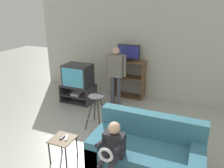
% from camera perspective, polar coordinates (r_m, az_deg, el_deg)
% --- Properties ---
extents(wall_back, '(6.40, 0.06, 2.60)m').
position_cam_1_polar(wall_back, '(6.05, 8.09, 8.67)').
color(wall_back, beige).
rests_on(wall_back, ground_plane).
extents(tv_stand, '(0.85, 0.57, 0.46)m').
position_cam_1_polar(tv_stand, '(5.94, -8.81, -2.41)').
color(tv_stand, '#38383D').
rests_on(tv_stand, ground_plane).
extents(television_main, '(0.69, 0.53, 0.57)m').
position_cam_1_polar(television_main, '(5.76, -8.90, 2.33)').
color(television_main, '#2D2D33').
rests_on(television_main, tv_stand).
extents(media_shelf, '(0.87, 0.39, 1.05)m').
position_cam_1_polar(media_shelf, '(6.08, 4.44, 1.42)').
color(media_shelf, brown).
rests_on(media_shelf, ground_plane).
extents(television_flat, '(0.62, 0.20, 0.42)m').
position_cam_1_polar(television_flat, '(5.91, 4.38, 8.06)').
color(television_flat, black).
rests_on(television_flat, media_shelf).
extents(folding_stool, '(0.37, 0.44, 0.72)m').
position_cam_1_polar(folding_stool, '(4.53, -4.07, -4.83)').
color(folding_stool, black).
rests_on(folding_stool, ground_plane).
extents(snack_table, '(0.37, 0.37, 0.43)m').
position_cam_1_polar(snack_table, '(3.75, -12.73, -14.62)').
color(snack_table, brown).
rests_on(snack_table, ground_plane).
extents(remote_control_black, '(0.04, 0.14, 0.02)m').
position_cam_1_polar(remote_control_black, '(3.73, -12.73, -13.36)').
color(remote_control_black, '#232328').
rests_on(remote_control_black, snack_table).
extents(remote_control_white, '(0.10, 0.15, 0.02)m').
position_cam_1_polar(remote_control_white, '(3.70, -11.83, -13.58)').
color(remote_control_white, silver).
rests_on(remote_control_white, snack_table).
extents(couch, '(1.68, 0.84, 0.85)m').
position_cam_1_polar(couch, '(3.59, 8.94, -17.40)').
color(couch, teal).
rests_on(couch, ground_plane).
extents(person_standing_adult, '(0.53, 0.20, 1.50)m').
position_cam_1_polar(person_standing_adult, '(5.51, 1.02, 3.48)').
color(person_standing_adult, '#4C4C56').
rests_on(person_standing_adult, ground_plane).
extents(person_seated_child, '(0.33, 0.43, 0.97)m').
position_cam_1_polar(person_seated_child, '(3.13, -0.07, -16.85)').
color(person_seated_child, '#2D2D38').
rests_on(person_seated_child, ground_plane).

